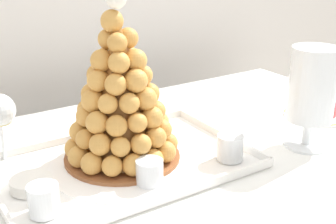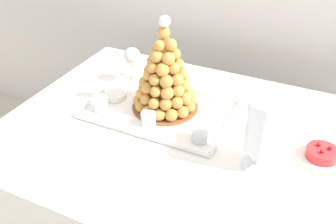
{
  "view_description": "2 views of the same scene",
  "coord_description": "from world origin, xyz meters",
  "px_view_note": "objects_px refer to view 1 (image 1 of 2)",
  "views": [
    {
      "loc": [
        -0.56,
        -0.75,
        1.23
      ],
      "look_at": [
        -0.07,
        -0.0,
        0.89
      ],
      "focal_mm": 49.4,
      "sensor_mm": 36.0,
      "label": 1
    },
    {
      "loc": [
        0.41,
        -1.03,
        1.58
      ],
      "look_at": [
        -0.05,
        -0.05,
        0.85
      ],
      "focal_mm": 40.25,
      "sensor_mm": 36.0,
      "label": 2
    }
  ],
  "objects_px": {
    "dessert_cup_left": "(44,201)",
    "serving_tray": "(124,165)",
    "creme_brulee_ramekin": "(31,183)",
    "macaron_goblet": "(312,87)",
    "dessert_cup_mid_left": "(150,173)",
    "croquembouche": "(120,98)",
    "fruit_tart_plate": "(317,111)",
    "dessert_cup_centre": "(230,148)"
  },
  "relations": [
    {
      "from": "dessert_cup_mid_left",
      "to": "dessert_cup_centre",
      "type": "distance_m",
      "value": 0.21
    },
    {
      "from": "croquembouche",
      "to": "creme_brulee_ramekin",
      "type": "bearing_deg",
      "value": -174.19
    },
    {
      "from": "creme_brulee_ramekin",
      "to": "fruit_tart_plate",
      "type": "height_order",
      "value": "fruit_tart_plate"
    },
    {
      "from": "croquembouche",
      "to": "creme_brulee_ramekin",
      "type": "relative_size",
      "value": 4.41
    },
    {
      "from": "serving_tray",
      "to": "dessert_cup_left",
      "type": "xyz_separation_m",
      "value": [
        -0.21,
        -0.09,
        0.03
      ]
    },
    {
      "from": "dessert_cup_left",
      "to": "creme_brulee_ramekin",
      "type": "distance_m",
      "value": 0.1
    },
    {
      "from": "dessert_cup_mid_left",
      "to": "dessert_cup_centre",
      "type": "bearing_deg",
      "value": -1.28
    },
    {
      "from": "creme_brulee_ramekin",
      "to": "dessert_cup_mid_left",
      "type": "bearing_deg",
      "value": -27.34
    },
    {
      "from": "dessert_cup_mid_left",
      "to": "macaron_goblet",
      "type": "bearing_deg",
      "value": -5.37
    },
    {
      "from": "serving_tray",
      "to": "dessert_cup_mid_left",
      "type": "height_order",
      "value": "dessert_cup_mid_left"
    },
    {
      "from": "serving_tray",
      "to": "macaron_goblet",
      "type": "height_order",
      "value": "macaron_goblet"
    },
    {
      "from": "dessert_cup_left",
      "to": "fruit_tart_plate",
      "type": "distance_m",
      "value": 0.83
    },
    {
      "from": "serving_tray",
      "to": "dessert_cup_left",
      "type": "bearing_deg",
      "value": -155.91
    },
    {
      "from": "croquembouche",
      "to": "fruit_tart_plate",
      "type": "relative_size",
      "value": 2.03
    },
    {
      "from": "creme_brulee_ramekin",
      "to": "macaron_goblet",
      "type": "distance_m",
      "value": 0.66
    },
    {
      "from": "macaron_goblet",
      "to": "serving_tray",
      "type": "bearing_deg",
      "value": 161.46
    },
    {
      "from": "creme_brulee_ramekin",
      "to": "macaron_goblet",
      "type": "xyz_separation_m",
      "value": [
        0.63,
        -0.15,
        0.13
      ]
    },
    {
      "from": "croquembouche",
      "to": "dessert_cup_mid_left",
      "type": "height_order",
      "value": "croquembouche"
    },
    {
      "from": "serving_tray",
      "to": "dessert_cup_left",
      "type": "height_order",
      "value": "dessert_cup_left"
    },
    {
      "from": "dessert_cup_left",
      "to": "dessert_cup_mid_left",
      "type": "xyz_separation_m",
      "value": [
        0.22,
        -0.01,
        -0.0
      ]
    },
    {
      "from": "croquembouche",
      "to": "fruit_tart_plate",
      "type": "bearing_deg",
      "value": -4.39
    },
    {
      "from": "dessert_cup_mid_left",
      "to": "macaron_goblet",
      "type": "relative_size",
      "value": 0.23
    },
    {
      "from": "dessert_cup_centre",
      "to": "fruit_tart_plate",
      "type": "xyz_separation_m",
      "value": [
        0.4,
        0.09,
        -0.02
      ]
    },
    {
      "from": "macaron_goblet",
      "to": "dessert_cup_mid_left",
      "type": "bearing_deg",
      "value": 174.63
    },
    {
      "from": "fruit_tart_plate",
      "to": "croquembouche",
      "type": "bearing_deg",
      "value": 175.61
    },
    {
      "from": "croquembouche",
      "to": "macaron_goblet",
      "type": "xyz_separation_m",
      "value": [
        0.41,
        -0.17,
        -0.0
      ]
    },
    {
      "from": "dessert_cup_centre",
      "to": "croquembouche",
      "type": "bearing_deg",
      "value": 146.17
    },
    {
      "from": "creme_brulee_ramekin",
      "to": "fruit_tart_plate",
      "type": "distance_m",
      "value": 0.82
    },
    {
      "from": "serving_tray",
      "to": "dessert_cup_centre",
      "type": "height_order",
      "value": "dessert_cup_centre"
    },
    {
      "from": "serving_tray",
      "to": "dessert_cup_mid_left",
      "type": "relative_size",
      "value": 9.88
    },
    {
      "from": "dessert_cup_centre",
      "to": "creme_brulee_ramekin",
      "type": "xyz_separation_m",
      "value": [
        -0.42,
        0.11,
        -0.01
      ]
    },
    {
      "from": "dessert_cup_mid_left",
      "to": "macaron_goblet",
      "type": "distance_m",
      "value": 0.44
    },
    {
      "from": "dessert_cup_left",
      "to": "dessert_cup_centre",
      "type": "xyz_separation_m",
      "value": [
        0.42,
        -0.01,
        0.0
      ]
    },
    {
      "from": "dessert_cup_left",
      "to": "creme_brulee_ramekin",
      "type": "relative_size",
      "value": 0.67
    },
    {
      "from": "dessert_cup_mid_left",
      "to": "serving_tray",
      "type": "bearing_deg",
      "value": 93.34
    },
    {
      "from": "croquembouche",
      "to": "serving_tray",
      "type": "bearing_deg",
      "value": -112.81
    },
    {
      "from": "creme_brulee_ramekin",
      "to": "macaron_goblet",
      "type": "relative_size",
      "value": 0.35
    },
    {
      "from": "serving_tray",
      "to": "fruit_tart_plate",
      "type": "bearing_deg",
      "value": -1.73
    },
    {
      "from": "dessert_cup_centre",
      "to": "fruit_tart_plate",
      "type": "relative_size",
      "value": 0.32
    },
    {
      "from": "dessert_cup_left",
      "to": "serving_tray",
      "type": "bearing_deg",
      "value": 24.09
    },
    {
      "from": "dessert_cup_mid_left",
      "to": "fruit_tart_plate",
      "type": "bearing_deg",
      "value": 7.97
    },
    {
      "from": "dessert_cup_left",
      "to": "dessert_cup_mid_left",
      "type": "distance_m",
      "value": 0.22
    }
  ]
}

